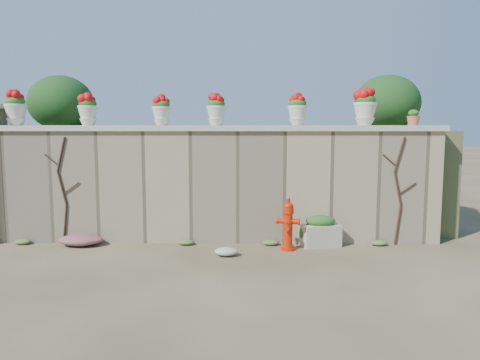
{
  "coord_description": "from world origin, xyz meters",
  "views": [
    {
      "loc": [
        0.56,
        -6.54,
        2.1
      ],
      "look_at": [
        0.46,
        1.4,
        1.17
      ],
      "focal_mm": 35.0,
      "sensor_mm": 36.0,
      "label": 1
    }
  ],
  "objects_px": {
    "fire_hydrant": "(288,224)",
    "urn_pot_0": "(16,108)",
    "terracotta_pot": "(413,118)",
    "planter_box": "(320,232)"
  },
  "relations": [
    {
      "from": "fire_hydrant",
      "to": "planter_box",
      "type": "distance_m",
      "value": 0.67
    },
    {
      "from": "planter_box",
      "to": "urn_pot_0",
      "type": "height_order",
      "value": "urn_pot_0"
    },
    {
      "from": "planter_box",
      "to": "urn_pot_0",
      "type": "bearing_deg",
      "value": 161.48
    },
    {
      "from": "planter_box",
      "to": "fire_hydrant",
      "type": "bearing_deg",
      "value": -170.95
    },
    {
      "from": "fire_hydrant",
      "to": "urn_pot_0",
      "type": "distance_m",
      "value": 5.23
    },
    {
      "from": "fire_hydrant",
      "to": "planter_box",
      "type": "height_order",
      "value": "fire_hydrant"
    },
    {
      "from": "fire_hydrant",
      "to": "terracotta_pot",
      "type": "bearing_deg",
      "value": 29.15
    },
    {
      "from": "fire_hydrant",
      "to": "terracotta_pot",
      "type": "xyz_separation_m",
      "value": [
        2.24,
        0.6,
        1.78
      ]
    },
    {
      "from": "fire_hydrant",
      "to": "terracotta_pot",
      "type": "relative_size",
      "value": 3.31
    },
    {
      "from": "terracotta_pot",
      "to": "fire_hydrant",
      "type": "bearing_deg",
      "value": -165.11
    }
  ]
}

